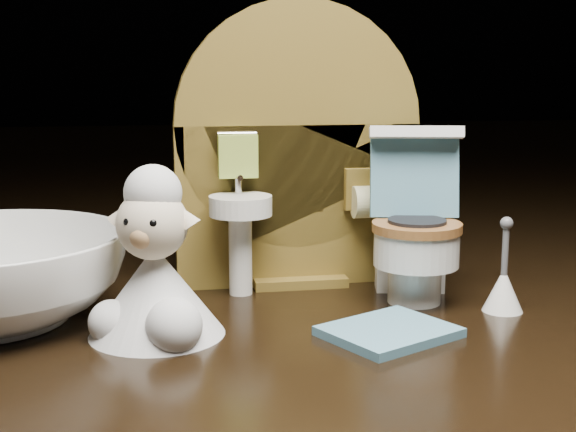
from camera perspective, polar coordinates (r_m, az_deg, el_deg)
name	(u,v)px	position (r m, az deg, el deg)	size (l,w,h in m)	color
backdrop_panel	(296,162)	(0.43, 0.57, 3.87)	(0.13, 0.05, 0.15)	brown
toy_toilet	(414,236)	(0.41, 8.95, -1.43)	(0.05, 0.06, 0.09)	white
bath_mat	(389,332)	(0.36, 7.19, -8.17)	(0.05, 0.04, 0.00)	teal
toilet_brush	(503,287)	(0.40, 15.07, -4.87)	(0.02, 0.02, 0.05)	white
plush_lamb	(155,277)	(0.35, -9.47, -4.28)	(0.06, 0.06, 0.08)	silver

